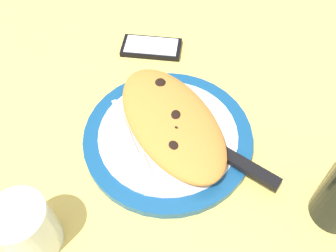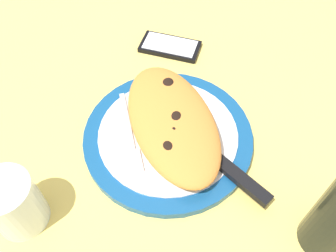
% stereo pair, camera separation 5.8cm
% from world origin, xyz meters
% --- Properties ---
extents(ground_plane, '(1.50, 1.50, 0.03)m').
position_xyz_m(ground_plane, '(0.00, 0.00, -0.01)').
color(ground_plane, '#EACC60').
extents(plate, '(0.29, 0.29, 0.02)m').
position_xyz_m(plate, '(0.00, 0.00, 0.01)').
color(plate, navy).
rests_on(plate, ground_plane).
extents(calzone, '(0.28, 0.17, 0.05)m').
position_xyz_m(calzone, '(-0.01, 0.01, 0.04)').
color(calzone, orange).
rests_on(calzone, plate).
extents(fork, '(0.16, 0.03, 0.00)m').
position_xyz_m(fork, '(0.00, -0.06, 0.02)').
color(fork, silver).
rests_on(fork, plate).
extents(knife, '(0.21, 0.16, 0.01)m').
position_xyz_m(knife, '(0.08, 0.08, 0.02)').
color(knife, silver).
rests_on(knife, plate).
extents(smartphone, '(0.11, 0.14, 0.01)m').
position_xyz_m(smartphone, '(-0.23, 0.04, 0.01)').
color(smartphone, black).
rests_on(smartphone, ground_plane).
extents(water_glass, '(0.08, 0.08, 0.10)m').
position_xyz_m(water_glass, '(0.10, -0.23, 0.04)').
color(water_glass, silver).
rests_on(water_glass, ground_plane).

